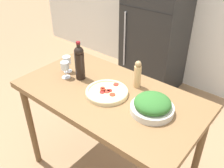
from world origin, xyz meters
TOP-DOWN VIEW (x-y plane):
  - refrigerator at (-0.56, 1.62)m, footprint 0.74×0.65m
  - prep_counter at (0.00, 0.00)m, footprint 1.44×0.78m
  - wine_bottle at (-0.32, 0.02)m, footprint 0.08×0.08m
  - wine_glass_near at (-0.42, -0.05)m, footprint 0.07×0.07m
  - wine_glass_far at (-0.48, 0.03)m, footprint 0.07×0.07m
  - pepper_mill at (0.11, 0.21)m, footprint 0.06×0.06m
  - salad_bowl at (0.37, 0.01)m, footprint 0.29×0.29m
  - homemade_pizza at (0.00, -0.02)m, footprint 0.32×0.32m

SIDE VIEW (x-z plane):
  - refrigerator at x=-0.56m, z-range 0.00..1.65m
  - prep_counter at x=0.00m, z-range 0.37..1.31m
  - homemade_pizza at x=0.00m, z-range 0.94..0.98m
  - salad_bowl at x=0.37m, z-range 0.94..1.06m
  - wine_glass_near at x=-0.42m, z-range 0.97..1.12m
  - wine_glass_far at x=-0.48m, z-range 0.97..1.12m
  - pepper_mill at x=0.11m, z-range 0.94..1.16m
  - wine_bottle at x=-0.32m, z-range 0.93..1.26m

